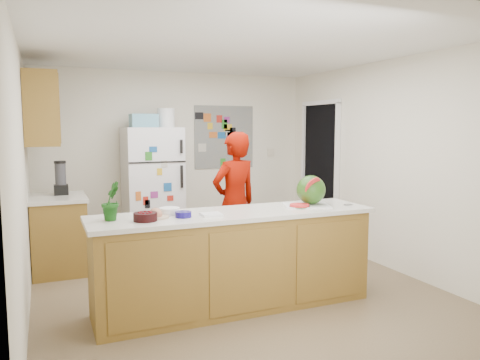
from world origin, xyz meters
name	(u,v)px	position (x,y,z in m)	size (l,w,h in m)	color
floor	(234,288)	(0.00, 0.00, -0.01)	(4.00, 4.50, 0.02)	brown
wall_back	(176,158)	(0.00, 2.26, 1.25)	(4.00, 0.02, 2.50)	beige
wall_left	(21,180)	(-2.01, 0.00, 1.25)	(0.02, 4.50, 2.50)	beige
wall_right	(388,165)	(2.01, 0.00, 1.25)	(0.02, 4.50, 2.50)	beige
ceiling	(234,47)	(0.00, 0.00, 2.51)	(4.00, 4.50, 0.02)	white
doorway	(320,173)	(1.99, 1.45, 1.02)	(0.03, 0.85, 2.04)	black
peninsula_base	(235,262)	(-0.20, -0.50, 0.44)	(2.60, 0.62, 0.88)	brown
peninsula_top	(235,214)	(-0.20, -0.50, 0.90)	(2.68, 0.70, 0.04)	silver
side_counter_base	(59,235)	(-1.69, 1.35, 0.43)	(0.60, 0.80, 0.86)	brown
side_counter_top	(57,198)	(-1.69, 1.35, 0.88)	(0.64, 0.84, 0.04)	silver
upper_cabinets	(41,110)	(-1.82, 1.30, 1.90)	(0.35, 1.00, 0.80)	brown
refrigerator	(152,189)	(-0.45, 1.88, 0.85)	(0.75, 0.70, 1.70)	silver
fridge_top_bin	(144,121)	(-0.55, 1.88, 1.79)	(0.35, 0.28, 0.18)	#5999B2
photo_collage	(224,137)	(0.75, 2.24, 1.55)	(0.95, 0.01, 0.95)	slate
person	(235,203)	(0.22, 0.53, 0.83)	(0.60, 0.40, 1.65)	#760A00
blender_appliance	(61,179)	(-1.64, 1.47, 1.09)	(0.13, 0.13, 0.38)	black
cutting_board	(307,205)	(0.59, -0.48, 0.93)	(0.45, 0.34, 0.01)	silver
watermelon	(311,190)	(0.65, -0.46, 1.08)	(0.29, 0.29, 0.29)	#265113
watermelon_slice	(299,205)	(0.47, -0.53, 0.94)	(0.19, 0.19, 0.02)	red
cherry_bowl	(145,217)	(-1.05, -0.60, 0.96)	(0.20, 0.20, 0.07)	black
white_bowl	(170,211)	(-0.79, -0.38, 0.95)	(0.18, 0.18, 0.06)	white
cobalt_bowl	(183,214)	(-0.71, -0.56, 0.95)	(0.14, 0.14, 0.05)	#140C66
plate	(156,217)	(-0.95, -0.51, 0.93)	(0.24, 0.24, 0.02)	#C0B390
paper_towel	(211,214)	(-0.46, -0.59, 0.93)	(0.18, 0.16, 0.02)	silver
keys	(348,205)	(1.00, -0.60, 0.93)	(0.09, 0.04, 0.01)	gray
potted_plant	(111,201)	(-1.31, -0.45, 1.08)	(0.18, 0.14, 0.33)	#14410F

